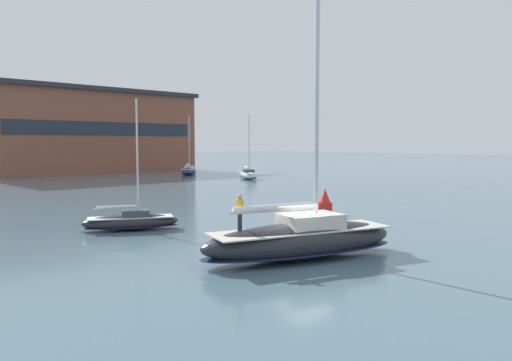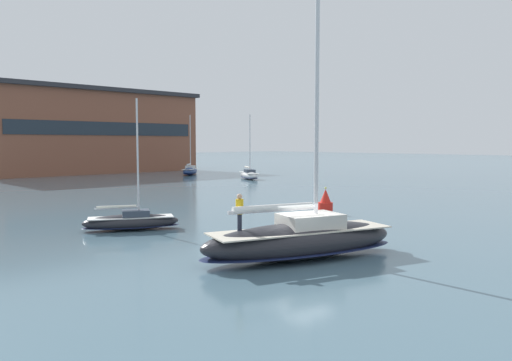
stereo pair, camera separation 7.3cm
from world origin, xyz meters
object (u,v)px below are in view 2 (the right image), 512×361
at_px(sailboat_main, 301,238).
at_px(channel_buoy, 325,203).
at_px(sailboat_moored_mid_channel, 131,221).
at_px(sailboat_moored_near_marina, 249,175).
at_px(sailboat_moored_far_slip, 190,171).

distance_m(sailboat_main, channel_buoy, 14.88).
bearing_deg(sailboat_moored_mid_channel, sailboat_main, -81.17).
relative_size(sailboat_main, sailboat_moored_near_marina, 1.46).
height_order(sailboat_moored_near_marina, sailboat_moored_far_slip, sailboat_moored_far_slip).
relative_size(sailboat_moored_mid_channel, channel_buoy, 3.98).
distance_m(sailboat_moored_near_marina, sailboat_moored_far_slip, 13.96).
height_order(sailboat_main, sailboat_moored_far_slip, sailboat_main).
xyz_separation_m(sailboat_main, sailboat_moored_mid_channel, (-1.87, 12.06, -0.38)).
bearing_deg(sailboat_moored_mid_channel, sailboat_moored_far_slip, 50.06).
relative_size(sailboat_main, channel_buoy, 6.80).
height_order(sailboat_main, sailboat_moored_near_marina, sailboat_main).
relative_size(sailboat_moored_mid_channel, sailboat_moored_far_slip, 0.81).
relative_size(sailboat_moored_near_marina, sailboat_moored_mid_channel, 1.17).
relative_size(sailboat_main, sailboat_moored_mid_channel, 1.71).
bearing_deg(sailboat_main, sailboat_moored_near_marina, 49.97).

